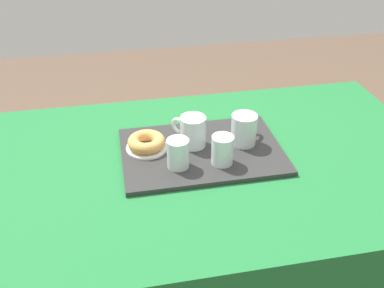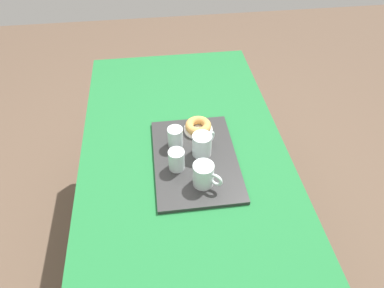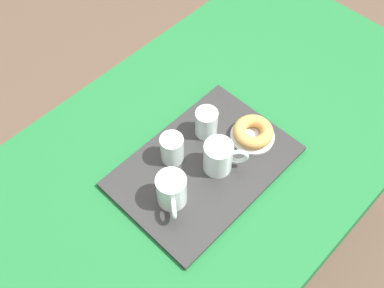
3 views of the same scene
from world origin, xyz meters
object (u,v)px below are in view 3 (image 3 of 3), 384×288
Objects in this scene: tea_mug_right at (219,157)px; water_glass_near at (172,150)px; sugar_donut_left at (253,132)px; donut_plate_left at (252,136)px; dining_table at (207,167)px; water_glass_far at (206,124)px; tea_mug_left at (172,191)px; serving_tray at (204,166)px.

tea_mug_right reaches higher than water_glass_near.
donut_plate_left is at bearing 0.00° from sugar_donut_left.
dining_table is at bearing 144.97° from sugar_donut_left.
water_glass_far is at bearing -3.25° from water_glass_near.
donut_plate_left is (0.29, -0.02, -0.04)m from tea_mug_left.
dining_table is 17.96× the size of water_glass_far.
dining_table is 0.19m from water_glass_near.
dining_table is 14.91× the size of tea_mug_left.
tea_mug_left reaches higher than sugar_donut_left.
dining_table is 0.19m from sugar_donut_left.
water_glass_far is (0.08, 0.07, 0.05)m from serving_tray.
tea_mug_right is 0.12m from water_glass_far.
dining_table is at bearing 33.62° from serving_tray.
dining_table is 12.48× the size of donut_plate_left.
water_glass_near is 0.23m from donut_plate_left.
water_glass_near reaches higher than serving_tray.
tea_mug_right is 0.14m from donut_plate_left.
donut_plate_left is 1.11× the size of sugar_donut_left.
sugar_donut_left is (0.14, -0.00, -0.02)m from tea_mug_right.
tea_mug_left is 1.02× the size of tea_mug_right.
water_glass_near is 0.69× the size of donut_plate_left.
tea_mug_right reaches higher than dining_table.
tea_mug_right is at bearing -53.42° from serving_tray.
water_glass_near reaches higher than sugar_donut_left.
water_glass_far is at bearing 21.06° from tea_mug_left.
water_glass_far is (0.22, 0.08, -0.01)m from tea_mug_left.
water_glass_far is at bearing 58.85° from tea_mug_right.
serving_tray is 4.26× the size of sugar_donut_left.
tea_mug_right is at bearing 178.28° from donut_plate_left.
tea_mug_left is (-0.13, -0.01, 0.05)m from serving_tray.
tea_mug_right is at bearing -117.34° from dining_table.
sugar_donut_left reaches higher than dining_table.
tea_mug_left is 0.29m from sugar_donut_left.
water_glass_far is at bearing 126.49° from donut_plate_left.
water_glass_far is 0.77× the size of sugar_donut_left.
water_glass_far reaches higher than sugar_donut_left.
dining_table is 15.24× the size of tea_mug_right.
sugar_donut_left is at bearing 0.00° from donut_plate_left.
sugar_donut_left is (0.00, 0.00, 0.02)m from donut_plate_left.
water_glass_far is (0.13, -0.01, 0.00)m from water_glass_near.
water_glass_near is 0.23m from sugar_donut_left.
tea_mug_right is 1.18× the size of water_glass_near.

